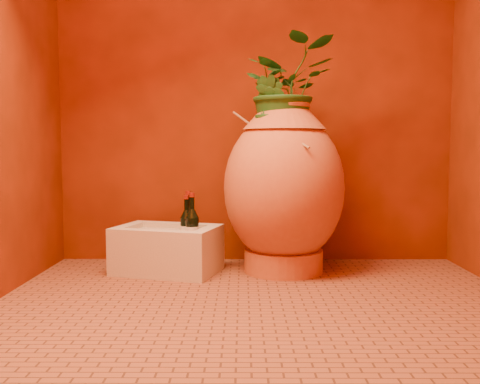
{
  "coord_description": "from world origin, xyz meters",
  "views": [
    {
      "loc": [
        -0.08,
        -2.44,
        0.72
      ],
      "look_at": [
        -0.09,
        0.35,
        0.49
      ],
      "focal_mm": 40.0,
      "sensor_mm": 36.0,
      "label": 1
    }
  ],
  "objects_px": {
    "amphora": "(284,187)",
    "wall_tap": "(269,129)",
    "wine_bottle_c": "(186,228)",
    "wine_bottle_a": "(188,226)",
    "wine_bottle_b": "(192,229)",
    "stone_basin": "(167,250)"
  },
  "relations": [
    {
      "from": "stone_basin",
      "to": "wine_bottle_c",
      "type": "relative_size",
      "value": 2.18
    },
    {
      "from": "amphora",
      "to": "wall_tap",
      "type": "bearing_deg",
      "value": 104.71
    },
    {
      "from": "wine_bottle_c",
      "to": "wall_tap",
      "type": "height_order",
      "value": "wall_tap"
    },
    {
      "from": "stone_basin",
      "to": "wall_tap",
      "type": "height_order",
      "value": "wall_tap"
    },
    {
      "from": "wine_bottle_c",
      "to": "wall_tap",
      "type": "xyz_separation_m",
      "value": [
        0.5,
        0.26,
        0.59
      ]
    },
    {
      "from": "wine_bottle_c",
      "to": "wall_tap",
      "type": "relative_size",
      "value": 2.01
    },
    {
      "from": "wine_bottle_a",
      "to": "wine_bottle_c",
      "type": "height_order",
      "value": "wine_bottle_a"
    },
    {
      "from": "wine_bottle_a",
      "to": "wine_bottle_b",
      "type": "bearing_deg",
      "value": -72.85
    },
    {
      "from": "stone_basin",
      "to": "wall_tap",
      "type": "distance_m",
      "value": 0.98
    },
    {
      "from": "amphora",
      "to": "wine_bottle_c",
      "type": "bearing_deg",
      "value": 178.85
    },
    {
      "from": "wine_bottle_a",
      "to": "wine_bottle_b",
      "type": "distance_m",
      "value": 0.12
    },
    {
      "from": "wall_tap",
      "to": "wine_bottle_b",
      "type": "bearing_deg",
      "value": -142.87
    },
    {
      "from": "amphora",
      "to": "wall_tap",
      "type": "relative_size",
      "value": 6.65
    },
    {
      "from": "stone_basin",
      "to": "wall_tap",
      "type": "relative_size",
      "value": 4.38
    },
    {
      "from": "amphora",
      "to": "stone_basin",
      "type": "relative_size",
      "value": 1.52
    },
    {
      "from": "wine_bottle_b",
      "to": "wine_bottle_c",
      "type": "xyz_separation_m",
      "value": [
        -0.04,
        0.08,
        -0.01
      ]
    },
    {
      "from": "amphora",
      "to": "wine_bottle_b",
      "type": "relative_size",
      "value": 3.09
    },
    {
      "from": "stone_basin",
      "to": "wine_bottle_c",
      "type": "xyz_separation_m",
      "value": [
        0.11,
        0.03,
        0.13
      ]
    },
    {
      "from": "amphora",
      "to": "stone_basin",
      "type": "xyz_separation_m",
      "value": [
        -0.68,
        -0.02,
        -0.37
      ]
    },
    {
      "from": "wine_bottle_b",
      "to": "wine_bottle_a",
      "type": "bearing_deg",
      "value": 107.15
    },
    {
      "from": "wine_bottle_c",
      "to": "wall_tap",
      "type": "bearing_deg",
      "value": 27.77
    },
    {
      "from": "wine_bottle_b",
      "to": "wine_bottle_c",
      "type": "relative_size",
      "value": 1.07
    }
  ]
}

